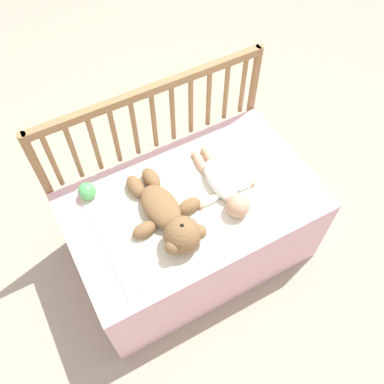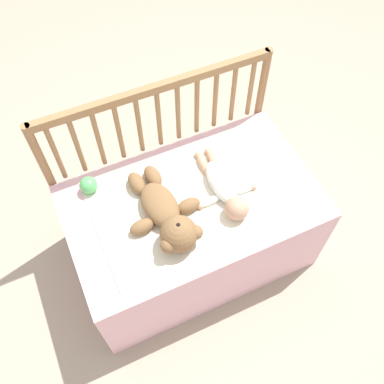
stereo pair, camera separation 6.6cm
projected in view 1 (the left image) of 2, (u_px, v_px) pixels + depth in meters
ground_plane at (192, 250)px, 2.21m from camera, size 12.00×12.00×0.00m
crib_mattress at (192, 228)px, 2.01m from camera, size 1.07×0.65×0.48m
crib_rail at (155, 129)px, 1.89m from camera, size 1.07×0.04×0.83m
blanket at (190, 198)px, 1.81m from camera, size 0.83×0.55×0.01m
teddy_bear at (169, 217)px, 1.70m from camera, size 0.32×0.46×0.15m
baby at (223, 186)px, 1.80m from camera, size 0.30×0.41×0.10m
toy_ball at (87, 191)px, 1.79m from camera, size 0.08×0.08×0.08m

